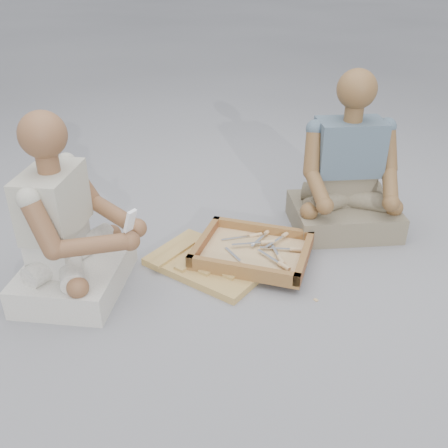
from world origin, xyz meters
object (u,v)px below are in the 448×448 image
(carved_panel, at_px, (209,263))
(craftsman, at_px, (68,234))
(tool_tray, at_px, (253,251))
(companion, at_px, (347,179))

(carved_panel, bearing_deg, craftsman, -148.73)
(carved_panel, xyz_separation_m, tool_tray, (0.20, 0.10, 0.04))
(carved_panel, relative_size, craftsman, 0.67)
(craftsman, bearing_deg, tool_tray, 111.38)
(carved_panel, relative_size, companion, 0.64)
(carved_panel, bearing_deg, companion, 44.50)
(craftsman, relative_size, companion, 0.96)
(companion, bearing_deg, tool_tray, 29.97)
(companion, bearing_deg, craftsman, 18.00)
(carved_panel, height_order, tool_tray, tool_tray)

